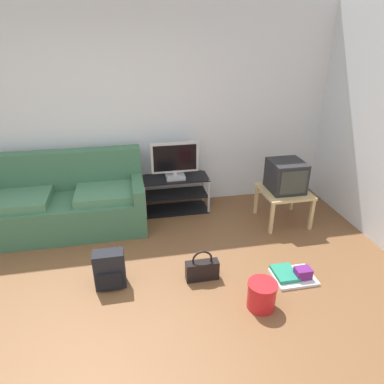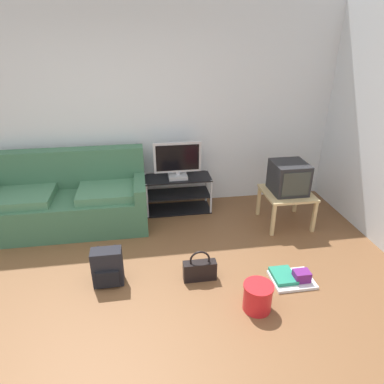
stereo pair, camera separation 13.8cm
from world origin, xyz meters
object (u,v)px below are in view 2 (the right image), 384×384
Objects in this scene: tv_stand at (178,194)px; floor_tray at (292,278)px; flat_tv at (177,161)px; side_table at (287,196)px; crt_tv at (289,177)px; handbag at (200,270)px; cleaning_bucket at (258,296)px; couch at (69,201)px; backpack at (108,267)px.

floor_tray is (0.96, -1.71, -0.21)m from tv_stand.
flat_tv is 1.50m from side_table.
flat_tv is 1.51× the size of floor_tray.
tv_stand reaches higher than floor_tray.
side_table is (1.34, -0.58, 0.14)m from tv_stand.
flat_tv reaches higher than crt_tv.
side_table is at bearing -22.54° from flat_tv.
handbag is (0.04, -1.53, -0.13)m from tv_stand.
handbag is at bearing 132.43° from cleaning_bucket.
flat_tv is at bearing 91.55° from handbag.
side_table is 1.36× the size of crt_tv.
crt_tv reaches higher than tv_stand.
couch reaches higher than cleaning_bucket.
floor_tray is (-0.38, -1.14, -0.60)m from crt_tv.
tv_stand is (1.43, 0.19, -0.10)m from couch.
side_table is at bearing 71.31° from floor_tray.
crt_tv is (-0.00, 0.02, 0.25)m from side_table.
couch is 4.45× the size of crt_tv.
flat_tv is (1.43, 0.17, 0.40)m from couch.
couch is 3.10× the size of flat_tv.
flat_tv reaches higher than backpack.
tv_stand is 1.51× the size of side_table.
cleaning_bucket is at bearing -146.83° from floor_tray.
handbag is at bearing -42.43° from couch.
crt_tv is 1.76m from cleaning_bucket.
floor_tray is (0.92, -0.18, -0.08)m from handbag.
floor_tray is at bearing -60.59° from tv_stand.
cleaning_bucket is at bearing -1.71° from backpack.
tv_stand is 2.31× the size of backpack.
floor_tray is (1.84, -0.26, -0.15)m from backpack.
handbag is at bearing 15.96° from backpack.
flat_tv is at bearing 157.46° from side_table.
tv_stand is 1.54m from handbag.
flat_tv is 1.86× the size of handbag.
flat_tv is 2.14m from cleaning_bucket.
couch is 5.74× the size of handbag.
tv_stand is at bearing 91.53° from handbag.
cleaning_bucket is (-0.86, -1.45, -0.50)m from crt_tv.
flat_tv is 2.06m from floor_tray.
tv_stand reaches higher than handbag.
crt_tv is at bearing 71.56° from floor_tray.
flat_tv is at bearing 6.63° from couch.
crt_tv is at bearing 59.49° from cleaning_bucket.
cleaning_bucket is (0.49, -2.02, -0.11)m from tv_stand.
tv_stand is at bearing 103.57° from cleaning_bucket.
couch reaches higher than tv_stand.
cleaning_bucket is 0.58m from floor_tray.
tv_stand is 2.08m from cleaning_bucket.
backpack is 1.43× the size of cleaning_bucket.
tv_stand is 1.47m from side_table.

